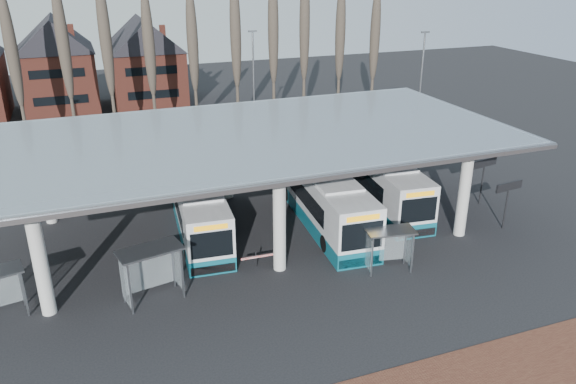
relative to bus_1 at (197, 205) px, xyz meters
name	(u,v)px	position (x,y,z in m)	size (l,w,h in m)	color
ground	(296,291)	(3.13, -9.26, -1.60)	(140.00, 140.00, 0.00)	black
station_canopy	(248,144)	(3.13, -1.26, 4.08)	(32.00, 16.00, 6.34)	silver
poplar_row	(172,40)	(3.13, 23.74, 7.18)	(45.10, 1.10, 14.50)	#473D33
townhouse_row	(9,61)	(-12.62, 34.74, 4.34)	(36.80, 10.30, 12.25)	brown
lamp_post_b	(254,85)	(9.13, 16.74, 3.74)	(0.80, 0.16, 10.17)	slate
lamp_post_c	(420,86)	(23.13, 10.74, 3.74)	(0.80, 0.16, 10.17)	slate
bus_1	(197,205)	(0.00, 0.00, 0.00)	(3.60, 12.38, 3.39)	white
bus_2	(322,196)	(7.91, -1.75, 0.11)	(3.80, 13.21, 3.62)	white
bus_3	(377,178)	(12.92, -0.01, 0.05)	(3.92, 12.78, 3.49)	white
shelter_1	(150,262)	(-3.91, -7.28, 0.51)	(3.38, 2.18, 2.90)	gray
shelter_2	(389,240)	(8.74, -8.89, 0.20)	(2.85, 1.78, 2.47)	gray
info_sign_0	(509,190)	(18.30, -7.04, 1.06)	(2.13, 0.38, 3.17)	black
info_sign_1	(484,166)	(19.46, -3.25, 1.20)	(2.22, 0.53, 3.33)	black
barrier	(258,257)	(1.96, -6.40, -0.84)	(1.97, 0.56, 0.98)	black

